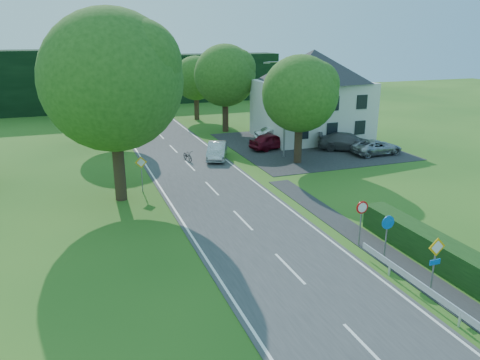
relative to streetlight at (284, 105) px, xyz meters
name	(u,v)px	position (x,y,z in m)	size (l,w,h in m)	color
road	(231,209)	(-8.06, -10.00, -4.44)	(7.00, 80.00, 0.04)	#37373A
parking_pad	(307,146)	(3.94, 3.00, -4.44)	(14.00, 16.00, 0.04)	#252528
line_edge_left	(178,215)	(-11.31, -10.00, -4.42)	(0.12, 80.00, 0.01)	white
line_edge_right	(280,202)	(-4.81, -10.00, -4.42)	(0.12, 80.00, 0.01)	white
line_centre	(231,208)	(-8.06, -10.00, -4.42)	(0.12, 80.00, 0.01)	white
tree_main	(114,108)	(-14.06, -6.00, 1.36)	(9.40, 9.40, 11.64)	#254D17
tree_left_far	(109,99)	(-13.06, 10.00, -0.17)	(7.00, 7.00, 8.58)	#254D17
tree_right_far	(225,89)	(-1.06, 12.00, 0.08)	(7.40, 7.40, 9.09)	#254D17
tree_left_back	(104,88)	(-12.56, 22.00, -0.43)	(6.60, 6.60, 8.07)	#254D17
tree_right_back	(196,88)	(-2.06, 20.00, -0.68)	(6.20, 6.20, 7.56)	#254D17
tree_right_mid	(299,110)	(0.44, -2.00, -0.17)	(7.00, 7.00, 8.58)	#254D17
treeline_right	(181,78)	(-0.06, 36.00, -0.96)	(30.00, 5.00, 7.00)	black
house_white	(312,94)	(5.94, 6.00, -0.06)	(10.60, 8.40, 8.60)	silver
streetlight	(284,105)	(0.00, 0.00, 0.00)	(2.03, 0.18, 8.00)	gray
sign_priority_right	(435,256)	(-3.76, -22.02, -2.67)	(0.78, 0.09, 2.59)	gray
sign_roundabout	(387,230)	(-3.76, -19.02, -2.79)	(0.64, 0.08, 2.37)	gray
sign_speed_limit	(362,213)	(-3.76, -17.03, -2.70)	(0.64, 0.11, 2.37)	gray
sign_priority_left	(141,167)	(-12.56, -5.02, -2.75)	(0.78, 0.09, 2.44)	gray
moving_car	(217,150)	(-5.36, 1.37, -3.73)	(1.47, 4.22, 1.39)	#B0AFB4
motorcycle	(188,156)	(-7.84, 1.57, -3.99)	(0.58, 1.66, 0.87)	black
parked_car_red	(271,141)	(0.29, 3.00, -3.71)	(1.68, 4.17, 1.42)	maroon
parked_car_silver_a	(281,135)	(2.00, 4.68, -3.63)	(1.68, 4.81, 1.59)	silver
parked_car_grey	(348,142)	(6.56, 0.18, -3.66)	(2.14, 5.26, 1.53)	#49494E
parked_car_silver_b	(377,147)	(8.05, -2.00, -3.80)	(2.08, 4.50, 1.25)	#9E9EA4
parasol	(302,134)	(3.67, 3.60, -3.42)	(2.19, 2.23, 2.01)	red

